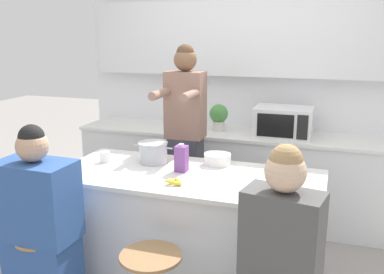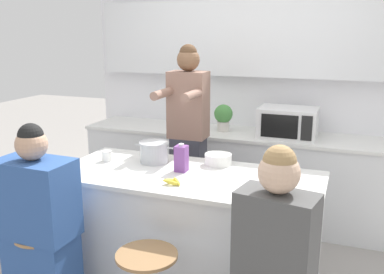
{
  "view_description": "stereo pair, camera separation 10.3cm",
  "coord_description": "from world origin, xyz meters",
  "px_view_note": "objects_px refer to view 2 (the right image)",
  "views": [
    {
      "loc": [
        0.94,
        -2.7,
        1.89
      ],
      "look_at": [
        0.0,
        0.08,
        1.17
      ],
      "focal_mm": 40.0,
      "sensor_mm": 36.0,
      "label": 1
    },
    {
      "loc": [
        1.04,
        -2.66,
        1.89
      ],
      "look_at": [
        0.0,
        0.08,
        1.17
      ],
      "focal_mm": 40.0,
      "sensor_mm": 36.0,
      "label": 2
    }
  ],
  "objects_px": {
    "juice_carton": "(181,158)",
    "microwave": "(288,123)",
    "bar_stool_leftmost": "(46,274)",
    "fruit_bowl": "(218,159)",
    "person_wrapped_blanket": "(40,235)",
    "banana_bunch": "(173,181)",
    "cooking_pot": "(154,152)",
    "coffee_cup_near": "(107,156)",
    "person_cooking": "(188,146)",
    "potted_plant": "(223,116)",
    "kitchen_island": "(188,233)"
  },
  "relations": [
    {
      "from": "juice_carton",
      "to": "microwave",
      "type": "xyz_separation_m",
      "value": [
        0.55,
        1.36,
        0.03
      ]
    },
    {
      "from": "bar_stool_leftmost",
      "to": "fruit_bowl",
      "type": "distance_m",
      "value": 1.43
    },
    {
      "from": "person_wrapped_blanket",
      "to": "microwave",
      "type": "xyz_separation_m",
      "value": [
        1.22,
        2.09,
        0.41
      ]
    },
    {
      "from": "microwave",
      "to": "banana_bunch",
      "type": "bearing_deg",
      "value": -106.9
    },
    {
      "from": "fruit_bowl",
      "to": "microwave",
      "type": "bearing_deg",
      "value": 72.64
    },
    {
      "from": "bar_stool_leftmost",
      "to": "juice_carton",
      "type": "height_order",
      "value": "juice_carton"
    },
    {
      "from": "person_wrapped_blanket",
      "to": "bar_stool_leftmost",
      "type": "bearing_deg",
      "value": 102.3
    },
    {
      "from": "cooking_pot",
      "to": "fruit_bowl",
      "type": "height_order",
      "value": "cooking_pot"
    },
    {
      "from": "bar_stool_leftmost",
      "to": "fruit_bowl",
      "type": "relative_size",
      "value": 3.16
    },
    {
      "from": "juice_carton",
      "to": "coffee_cup_near",
      "type": "bearing_deg",
      "value": 177.88
    },
    {
      "from": "person_cooking",
      "to": "fruit_bowl",
      "type": "height_order",
      "value": "person_cooking"
    },
    {
      "from": "fruit_bowl",
      "to": "potted_plant",
      "type": "xyz_separation_m",
      "value": [
        -0.3,
        1.15,
        0.1
      ]
    },
    {
      "from": "person_cooking",
      "to": "coffee_cup_near",
      "type": "bearing_deg",
      "value": -122.88
    },
    {
      "from": "bar_stool_leftmost",
      "to": "potted_plant",
      "type": "height_order",
      "value": "potted_plant"
    },
    {
      "from": "cooking_pot",
      "to": "fruit_bowl",
      "type": "bearing_deg",
      "value": 13.84
    },
    {
      "from": "cooking_pot",
      "to": "potted_plant",
      "type": "xyz_separation_m",
      "value": [
        0.17,
        1.27,
        0.06
      ]
    },
    {
      "from": "coffee_cup_near",
      "to": "person_wrapped_blanket",
      "type": "bearing_deg",
      "value": -93.07
    },
    {
      "from": "person_wrapped_blanket",
      "to": "fruit_bowl",
      "type": "height_order",
      "value": "person_wrapped_blanket"
    },
    {
      "from": "person_wrapped_blanket",
      "to": "cooking_pot",
      "type": "distance_m",
      "value": 1.01
    },
    {
      "from": "fruit_bowl",
      "to": "potted_plant",
      "type": "relative_size",
      "value": 0.74
    },
    {
      "from": "coffee_cup_near",
      "to": "microwave",
      "type": "xyz_separation_m",
      "value": [
        1.18,
        1.34,
        0.09
      ]
    },
    {
      "from": "bar_stool_leftmost",
      "to": "potted_plant",
      "type": "distance_m",
      "value": 2.29
    },
    {
      "from": "cooking_pot",
      "to": "juice_carton",
      "type": "height_order",
      "value": "juice_carton"
    },
    {
      "from": "bar_stool_leftmost",
      "to": "microwave",
      "type": "distance_m",
      "value": 2.5
    },
    {
      "from": "person_wrapped_blanket",
      "to": "fruit_bowl",
      "type": "bearing_deg",
      "value": 49.87
    },
    {
      "from": "bar_stool_leftmost",
      "to": "cooking_pot",
      "type": "height_order",
      "value": "cooking_pot"
    },
    {
      "from": "coffee_cup_near",
      "to": "microwave",
      "type": "relative_size",
      "value": 0.2
    },
    {
      "from": "person_wrapped_blanket",
      "to": "banana_bunch",
      "type": "height_order",
      "value": "person_wrapped_blanket"
    },
    {
      "from": "juice_carton",
      "to": "potted_plant",
      "type": "distance_m",
      "value": 1.4
    },
    {
      "from": "kitchen_island",
      "to": "cooking_pot",
      "type": "distance_m",
      "value": 0.66
    },
    {
      "from": "cooking_pot",
      "to": "microwave",
      "type": "height_order",
      "value": "microwave"
    },
    {
      "from": "kitchen_island",
      "to": "cooking_pot",
      "type": "height_order",
      "value": "cooking_pot"
    },
    {
      "from": "kitchen_island",
      "to": "banana_bunch",
      "type": "xyz_separation_m",
      "value": [
        -0.02,
        -0.23,
        0.48
      ]
    },
    {
      "from": "bar_stool_leftmost",
      "to": "person_cooking",
      "type": "distance_m",
      "value": 1.57
    },
    {
      "from": "coffee_cup_near",
      "to": "potted_plant",
      "type": "distance_m",
      "value": 1.47
    },
    {
      "from": "juice_carton",
      "to": "potted_plant",
      "type": "xyz_separation_m",
      "value": [
        -0.11,
        1.39,
        0.05
      ]
    },
    {
      "from": "cooking_pot",
      "to": "microwave",
      "type": "xyz_separation_m",
      "value": [
        0.83,
        1.23,
        0.05
      ]
    },
    {
      "from": "kitchen_island",
      "to": "potted_plant",
      "type": "xyz_separation_m",
      "value": [
        -0.17,
        1.44,
        0.6
      ]
    },
    {
      "from": "cooking_pot",
      "to": "coffee_cup_near",
      "type": "xyz_separation_m",
      "value": [
        -0.36,
        -0.1,
        -0.04
      ]
    },
    {
      "from": "cooking_pot",
      "to": "coffee_cup_near",
      "type": "distance_m",
      "value": 0.37
    },
    {
      "from": "kitchen_island",
      "to": "person_wrapped_blanket",
      "type": "distance_m",
      "value": 1.03
    },
    {
      "from": "microwave",
      "to": "potted_plant",
      "type": "relative_size",
      "value": 1.99
    },
    {
      "from": "person_wrapped_blanket",
      "to": "coffee_cup_near",
      "type": "xyz_separation_m",
      "value": [
        0.04,
        0.76,
        0.32
      ]
    },
    {
      "from": "microwave",
      "to": "cooking_pot",
      "type": "bearing_deg",
      "value": -123.79
    },
    {
      "from": "person_wrapped_blanket",
      "to": "juice_carton",
      "type": "distance_m",
      "value": 1.06
    },
    {
      "from": "potted_plant",
      "to": "fruit_bowl",
      "type": "bearing_deg",
      "value": -75.17
    },
    {
      "from": "bar_stool_leftmost",
      "to": "coffee_cup_near",
      "type": "xyz_separation_m",
      "value": [
        0.05,
        0.72,
        0.61
      ]
    },
    {
      "from": "juice_carton",
      "to": "bar_stool_leftmost",
      "type": "bearing_deg",
      "value": -134.22
    },
    {
      "from": "microwave",
      "to": "coffee_cup_near",
      "type": "bearing_deg",
      "value": -131.45
    },
    {
      "from": "fruit_bowl",
      "to": "banana_bunch",
      "type": "relative_size",
      "value": 1.45
    }
  ]
}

